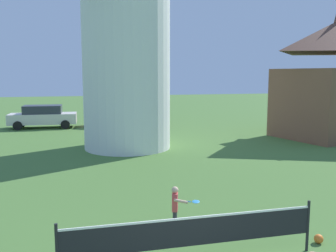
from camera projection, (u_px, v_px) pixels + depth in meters
tennis_net at (193, 232)px, 7.32m from camera, size 5.13×0.06×1.10m
player_far at (176, 206)px, 8.98m from camera, size 0.65×0.61×1.08m
stray_ball at (319, 239)px, 8.35m from camera, size 0.20×0.20×0.20m
parked_car_cream at (43, 116)px, 26.05m from camera, size 4.56×2.04×1.56m
parked_car_red at (118, 115)px, 27.03m from camera, size 4.48×2.25×1.56m
chapel at (334, 81)px, 22.04m from camera, size 7.26×6.05×7.60m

